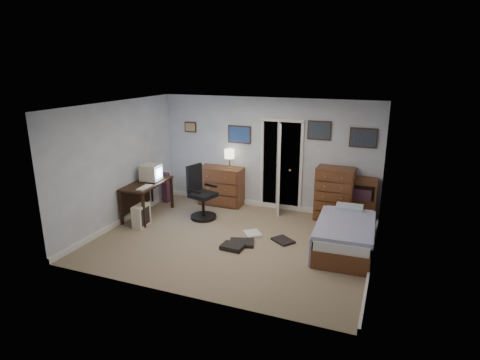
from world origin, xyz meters
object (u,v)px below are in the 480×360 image
Objects in this scene: computer_desk at (144,190)px; low_dresser at (222,186)px; bed at (344,235)px; office_chair at (201,198)px; tall_dresser at (334,194)px.

low_dresser is at bearing 41.47° from computer_desk.
low_dresser is 3.32m from bed.
computer_desk is 1.26m from office_chair.
office_chair is at bearing -95.22° from low_dresser.
tall_dresser is at bearing 34.99° from office_chair.
office_chair is at bearing 169.23° from bed.
tall_dresser is at bearing 103.82° from bed.
low_dresser is 2.60m from tall_dresser.
computer_desk is 1.18× the size of tall_dresser.
tall_dresser is (2.60, -0.02, 0.12)m from low_dresser.
bed is at bearing -26.76° from low_dresser.
low_dresser is at bearing 101.96° from office_chair.
bed is at bearing -72.06° from tall_dresser.
computer_desk is 4.29m from bed.
computer_desk is 1.17× the size of office_chair.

